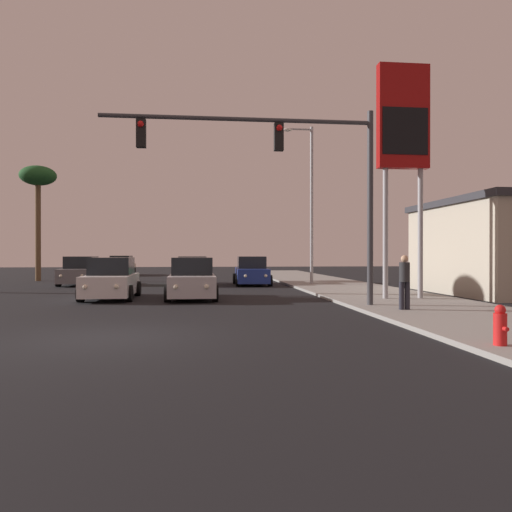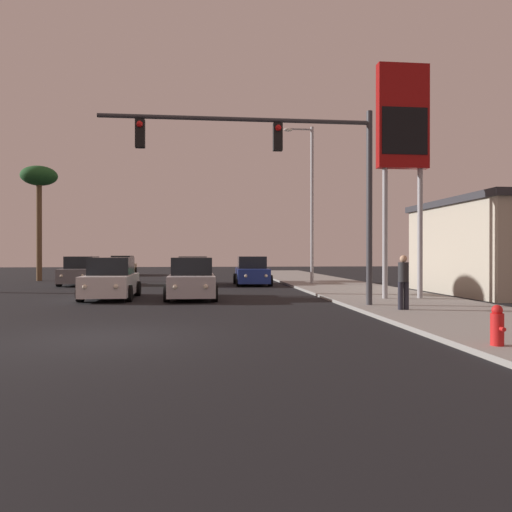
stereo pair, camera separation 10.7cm
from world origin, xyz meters
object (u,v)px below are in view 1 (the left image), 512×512
at_px(car_tan, 121,266).
at_px(car_white, 111,280).
at_px(car_silver, 192,280).
at_px(car_grey, 81,272).
at_px(car_green, 193,272).
at_px(fire_hydrant, 500,326).
at_px(pedestrian_on_sidewalk, 404,280).
at_px(palm_tree_mid, 38,181).
at_px(traffic_light_mast, 292,163).
at_px(street_lamp, 309,197).
at_px(car_blue, 252,272).
at_px(gas_station_sign, 403,130).

distance_m(car_tan, car_white, 23.11).
bearing_deg(car_silver, car_grey, -56.36).
xyz_separation_m(car_green, fire_hydrant, (6.03, -20.93, -0.27)).
distance_m(pedestrian_on_sidewalk, palm_tree_mid, 27.29).
distance_m(car_tan, car_silver, 24.10).
distance_m(car_silver, traffic_light_mast, 6.76).
relative_size(traffic_light_mast, palm_tree_mid, 1.15).
xyz_separation_m(street_lamp, pedestrian_on_sidewalk, (0.01, -13.41, -4.08)).
bearing_deg(street_lamp, car_white, -143.39).
height_order(car_white, pedestrian_on_sidewalk, pedestrian_on_sidewalk).
bearing_deg(fire_hydrant, pedestrian_on_sidewalk, 83.67).
height_order(car_grey, palm_tree_mid, palm_tree_mid).
xyz_separation_m(car_tan, fire_hydrant, (12.33, -34.96, -0.27)).
distance_m(car_grey, traffic_light_mast, 17.64).
distance_m(car_silver, palm_tree_mid, 19.05).
bearing_deg(car_silver, palm_tree_mid, -54.91).
xyz_separation_m(car_blue, car_silver, (-3.33, -8.70, 0.00)).
distance_m(car_white, car_green, 9.41).
height_order(car_grey, fire_hydrant, car_grey).
bearing_deg(street_lamp, car_silver, -130.66).
xyz_separation_m(street_lamp, fire_hydrant, (-0.65, -19.36, -4.63)).
distance_m(car_grey, fire_hydrant, 24.85).
height_order(street_lamp, gas_station_sign, same).
bearing_deg(traffic_light_mast, car_silver, 128.13).
bearing_deg(street_lamp, palm_tree_mid, 157.69).
bearing_deg(car_white, car_blue, -128.98).
height_order(car_silver, street_lamp, street_lamp).
relative_size(car_blue, palm_tree_mid, 0.56).
relative_size(car_tan, fire_hydrant, 5.70).
distance_m(car_tan, car_blue, 17.49).
distance_m(car_tan, car_green, 15.38).
bearing_deg(car_white, fire_hydrant, 126.54).
xyz_separation_m(car_white, traffic_light_mast, (6.61, -4.59, 4.05)).
xyz_separation_m(car_blue, pedestrian_on_sidewalk, (3.24, -14.48, 0.27)).
xyz_separation_m(car_grey, fire_hydrant, (12.56, -21.45, -0.27)).
bearing_deg(car_blue, fire_hydrant, 99.15).
height_order(car_silver, palm_tree_mid, palm_tree_mid).
bearing_deg(gas_station_sign, fire_hydrant, -102.72).
relative_size(car_tan, car_white, 1.00).
xyz_separation_m(car_blue, gas_station_sign, (4.77, -10.71, 5.86)).
distance_m(car_blue, palm_tree_mid, 16.28).
height_order(car_silver, traffic_light_mast, traffic_light_mast).
height_order(car_white, fire_hydrant, car_white).
xyz_separation_m(traffic_light_mast, street_lamp, (3.22, 11.89, 0.31)).
xyz_separation_m(gas_station_sign, palm_tree_mid, (-18.69, 16.68, 0.13)).
relative_size(car_tan, gas_station_sign, 0.48).
relative_size(car_blue, car_silver, 1.00).
relative_size(car_white, gas_station_sign, 0.48).
height_order(gas_station_sign, fire_hydrant, gas_station_sign).
bearing_deg(palm_tree_mid, car_silver, -54.17).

